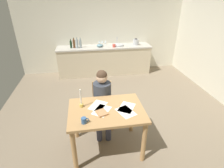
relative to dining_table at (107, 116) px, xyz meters
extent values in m
cube|color=#7A6B56|center=(0.36, 0.96, -0.67)|extent=(5.20, 5.20, 0.04)
cube|color=beige|center=(0.36, 3.56, 0.65)|extent=(5.20, 0.12, 2.60)
cube|color=beige|center=(0.36, 3.20, -0.22)|extent=(2.87, 0.60, 0.86)
cube|color=#B7B2A8|center=(0.36, 3.20, 0.23)|extent=(2.91, 0.64, 0.04)
cube|color=tan|center=(0.00, 0.00, 0.11)|extent=(1.15, 0.81, 0.04)
cylinder|color=tan|center=(-0.51, -0.35, -0.28)|extent=(0.07, 0.07, 0.74)
cylinder|color=tan|center=(0.51, -0.35, -0.28)|extent=(0.07, 0.07, 0.74)
cylinder|color=tan|center=(-0.51, 0.35, -0.28)|extent=(0.07, 0.07, 0.74)
cylinder|color=tan|center=(0.51, 0.35, -0.28)|extent=(0.07, 0.07, 0.74)
cube|color=tan|center=(0.00, 0.59, -0.18)|extent=(0.43, 0.43, 0.04)
cube|color=tan|center=(0.01, 0.77, 0.03)|extent=(0.36, 0.06, 0.40)
cylinder|color=tan|center=(-0.18, 0.43, -0.42)|extent=(0.04, 0.04, 0.46)
cylinder|color=tan|center=(0.16, 0.40, -0.42)|extent=(0.04, 0.04, 0.46)
cylinder|color=tan|center=(-0.16, 0.77, -0.42)|extent=(0.04, 0.04, 0.46)
cylinder|color=tan|center=(0.18, 0.74, -0.42)|extent=(0.04, 0.04, 0.46)
cylinder|color=#333842|center=(0.00, 0.57, 0.05)|extent=(0.34, 0.34, 0.50)
sphere|color=#D8AD8C|center=(0.00, 0.57, 0.41)|extent=(0.20, 0.20, 0.20)
sphere|color=#473323|center=(0.00, 0.57, 0.45)|extent=(0.19, 0.19, 0.19)
cylinder|color=#383847|center=(-0.10, 0.38, -0.20)|extent=(0.16, 0.39, 0.13)
cylinder|color=#383847|center=(-0.11, 0.19, -0.43)|extent=(0.10, 0.10, 0.45)
cylinder|color=#383847|center=(0.06, 0.37, -0.20)|extent=(0.16, 0.39, 0.13)
cylinder|color=#383847|center=(0.05, 0.18, -0.43)|extent=(0.10, 0.10, 0.45)
cylinder|color=#33598C|center=(-0.34, -0.26, 0.17)|extent=(0.07, 0.07, 0.09)
torus|color=#33598C|center=(-0.30, -0.26, 0.18)|extent=(0.06, 0.01, 0.06)
cylinder|color=gold|center=(-0.37, 0.14, 0.15)|extent=(0.06, 0.06, 0.05)
cylinder|color=white|center=(-0.37, 0.14, 0.31)|extent=(0.02, 0.02, 0.26)
cube|color=#B57F51|center=(-0.08, -0.09, 0.14)|extent=(0.19, 0.21, 0.02)
cube|color=white|center=(-0.12, 0.13, 0.13)|extent=(0.34, 0.36, 0.00)
cube|color=white|center=(-0.07, -0.01, 0.13)|extent=(0.34, 0.36, 0.00)
cube|color=white|center=(0.32, 0.01, 0.13)|extent=(0.33, 0.36, 0.00)
cube|color=white|center=(0.28, -0.10, 0.13)|extent=(0.31, 0.35, 0.00)
cylinder|color=#B2B7BC|center=(0.80, 3.20, 0.27)|extent=(0.36, 0.36, 0.04)
cylinder|color=silver|center=(0.80, 3.36, 0.37)|extent=(0.02, 0.02, 0.24)
cylinder|color=black|center=(-0.64, 3.16, 0.35)|extent=(0.06, 0.06, 0.21)
cylinder|color=black|center=(-0.64, 3.16, 0.48)|extent=(0.03, 0.03, 0.05)
cylinder|color=#593319|center=(-0.55, 3.16, 0.37)|extent=(0.07, 0.07, 0.24)
cylinder|color=#593319|center=(-0.55, 3.16, 0.52)|extent=(0.03, 0.03, 0.06)
cylinder|color=#8C999E|center=(-0.46, 3.12, 0.37)|extent=(0.07, 0.07, 0.25)
cylinder|color=#8C999E|center=(-0.46, 3.12, 0.53)|extent=(0.03, 0.03, 0.06)
cylinder|color=#8C999E|center=(-0.36, 3.15, 0.37)|extent=(0.07, 0.07, 0.24)
cylinder|color=#8C999E|center=(-0.36, 3.15, 0.51)|extent=(0.03, 0.03, 0.06)
ellipsoid|color=#668C99|center=(0.22, 3.15, 0.29)|extent=(0.19, 0.19, 0.09)
cylinder|color=#B7BABF|center=(1.37, 3.20, 0.34)|extent=(0.18, 0.18, 0.18)
cone|color=#262628|center=(1.37, 3.20, 0.45)|extent=(0.11, 0.11, 0.04)
cylinder|color=silver|center=(0.42, 3.35, 0.25)|extent=(0.06, 0.06, 0.00)
cylinder|color=silver|center=(0.42, 3.35, 0.29)|extent=(0.01, 0.01, 0.07)
cone|color=silver|center=(0.42, 3.35, 0.36)|extent=(0.07, 0.07, 0.08)
cylinder|color=silver|center=(0.32, 3.35, 0.25)|extent=(0.06, 0.06, 0.00)
cylinder|color=silver|center=(0.32, 3.35, 0.29)|extent=(0.01, 0.01, 0.07)
cone|color=silver|center=(0.32, 3.35, 0.36)|extent=(0.07, 0.07, 0.08)
cylinder|color=silver|center=(0.23, 3.35, 0.25)|extent=(0.06, 0.06, 0.00)
cylinder|color=silver|center=(0.23, 3.35, 0.29)|extent=(0.01, 0.01, 0.07)
cone|color=silver|center=(0.23, 3.35, 0.36)|extent=(0.07, 0.07, 0.08)
cylinder|color=#D84C3F|center=(0.64, 3.05, 0.29)|extent=(0.08, 0.08, 0.09)
torus|color=#D84C3F|center=(0.69, 3.05, 0.30)|extent=(0.06, 0.01, 0.06)
camera|label=1|loc=(-0.28, -2.22, 1.70)|focal=28.51mm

